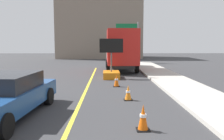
{
  "coord_description": "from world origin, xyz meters",
  "views": [
    {
      "loc": [
        1.09,
        1.03,
        2.36
      ],
      "look_at": [
        1.21,
        6.97,
        1.7
      ],
      "focal_mm": 38.15,
      "sensor_mm": 36.0,
      "label": 1
    }
  ],
  "objects_px": {
    "arrow_board_trailer": "(111,71)",
    "traffic_cone_curbside": "(116,80)",
    "pickup_car": "(4,96)",
    "highway_guide_sign": "(131,35)",
    "box_truck": "(121,49)",
    "traffic_cone_mid_lane": "(143,118)",
    "traffic_cone_far_lane": "(128,93)"
  },
  "relations": [
    {
      "from": "traffic_cone_mid_lane",
      "to": "arrow_board_trailer",
      "type": "bearing_deg",
      "value": 94.01
    },
    {
      "from": "arrow_board_trailer",
      "to": "traffic_cone_far_lane",
      "type": "distance_m",
      "value": 6.46
    },
    {
      "from": "pickup_car",
      "to": "highway_guide_sign",
      "type": "relative_size",
      "value": 1.05
    },
    {
      "from": "traffic_cone_curbside",
      "to": "pickup_car",
      "type": "bearing_deg",
      "value": -125.46
    },
    {
      "from": "box_truck",
      "to": "traffic_cone_curbside",
      "type": "distance_m",
      "value": 8.2
    },
    {
      "from": "arrow_board_trailer",
      "to": "traffic_cone_curbside",
      "type": "bearing_deg",
      "value": -86.01
    },
    {
      "from": "traffic_cone_mid_lane",
      "to": "traffic_cone_far_lane",
      "type": "bearing_deg",
      "value": 91.66
    },
    {
      "from": "pickup_car",
      "to": "traffic_cone_mid_lane",
      "type": "xyz_separation_m",
      "value": [
        4.3,
        -1.28,
        -0.34
      ]
    },
    {
      "from": "pickup_car",
      "to": "highway_guide_sign",
      "type": "bearing_deg",
      "value": 73.93
    },
    {
      "from": "highway_guide_sign",
      "to": "traffic_cone_mid_lane",
      "type": "height_order",
      "value": "highway_guide_sign"
    },
    {
      "from": "traffic_cone_curbside",
      "to": "traffic_cone_far_lane",
      "type": "bearing_deg",
      "value": -83.39
    },
    {
      "from": "arrow_board_trailer",
      "to": "pickup_car",
      "type": "xyz_separation_m",
      "value": [
        -3.6,
        -8.65,
        0.22
      ]
    },
    {
      "from": "box_truck",
      "to": "traffic_cone_far_lane",
      "type": "distance_m",
      "value": 11.31
    },
    {
      "from": "arrow_board_trailer",
      "to": "highway_guide_sign",
      "type": "bearing_deg",
      "value": 78.46
    },
    {
      "from": "box_truck",
      "to": "traffic_cone_mid_lane",
      "type": "height_order",
      "value": "box_truck"
    },
    {
      "from": "box_truck",
      "to": "traffic_cone_mid_lane",
      "type": "bearing_deg",
      "value": -90.86
    },
    {
      "from": "box_truck",
      "to": "arrow_board_trailer",
      "type": "bearing_deg",
      "value": -100.88
    },
    {
      "from": "traffic_cone_mid_lane",
      "to": "pickup_car",
      "type": "bearing_deg",
      "value": 163.46
    },
    {
      "from": "traffic_cone_mid_lane",
      "to": "traffic_cone_curbside",
      "type": "bearing_deg",
      "value": 94.02
    },
    {
      "from": "traffic_cone_curbside",
      "to": "traffic_cone_mid_lane",
      "type": "bearing_deg",
      "value": -85.98
    },
    {
      "from": "arrow_board_trailer",
      "to": "box_truck",
      "type": "xyz_separation_m",
      "value": [
        0.92,
        4.76,
        1.39
      ]
    },
    {
      "from": "box_truck",
      "to": "traffic_cone_curbside",
      "type": "xyz_separation_m",
      "value": [
        -0.69,
        -8.03,
        -1.53
      ]
    },
    {
      "from": "highway_guide_sign",
      "to": "traffic_cone_mid_lane",
      "type": "bearing_deg",
      "value": -94.97
    },
    {
      "from": "pickup_car",
      "to": "traffic_cone_far_lane",
      "type": "distance_m",
      "value": 4.76
    },
    {
      "from": "box_truck",
      "to": "pickup_car",
      "type": "relative_size",
      "value": 1.42
    },
    {
      "from": "arrow_board_trailer",
      "to": "traffic_cone_far_lane",
      "type": "xyz_separation_m",
      "value": [
        0.6,
        -6.43,
        -0.17
      ]
    },
    {
      "from": "box_truck",
      "to": "traffic_cone_far_lane",
      "type": "bearing_deg",
      "value": -91.64
    },
    {
      "from": "highway_guide_sign",
      "to": "traffic_cone_far_lane",
      "type": "height_order",
      "value": "highway_guide_sign"
    },
    {
      "from": "pickup_car",
      "to": "highway_guide_sign",
      "type": "distance_m",
      "value": 22.98
    },
    {
      "from": "traffic_cone_far_lane",
      "to": "highway_guide_sign",
      "type": "bearing_deg",
      "value": 83.87
    },
    {
      "from": "highway_guide_sign",
      "to": "traffic_cone_curbside",
      "type": "height_order",
      "value": "highway_guide_sign"
    },
    {
      "from": "box_truck",
      "to": "traffic_cone_far_lane",
      "type": "relative_size",
      "value": 11.79
    }
  ]
}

